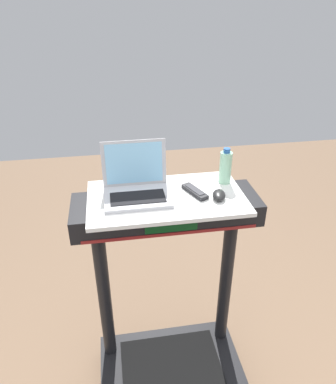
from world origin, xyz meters
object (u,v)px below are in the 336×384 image
Objects in this scene: laptop at (136,186)px; water_bottle at (225,167)px; tv_remote at (195,191)px; computer_mouse at (219,195)px.

laptop is 0.45m from water_bottle.
laptop is 0.28m from tv_remote.
laptop is 3.08× the size of computer_mouse.
computer_mouse is 0.54× the size of water_bottle.
computer_mouse is (0.38, -0.09, -0.03)m from laptop.
water_bottle is 1.12× the size of tv_remote.
tv_remote is (-0.10, 0.06, -0.01)m from computer_mouse.
laptop reaches higher than water_bottle.
computer_mouse is at bearing -31.94° from tv_remote.
tv_remote is at bearing -153.08° from water_bottle.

